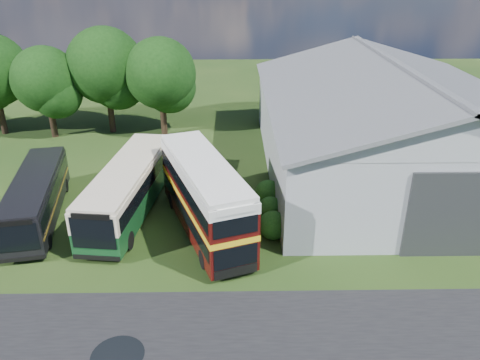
{
  "coord_description": "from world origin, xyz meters",
  "views": [
    {
      "loc": [
        3.28,
        -17.34,
        14.69
      ],
      "look_at": [
        3.72,
        8.0,
        2.74
      ],
      "focal_mm": 35.0,
      "sensor_mm": 36.0,
      "label": 1
    }
  ],
  "objects_px": {
    "bus_green_single": "(129,188)",
    "bus_dark_single": "(37,197)",
    "storage_shed": "(389,116)",
    "bus_maroon_double": "(205,197)"
  },
  "relations": [
    {
      "from": "bus_green_single",
      "to": "bus_dark_single",
      "type": "distance_m",
      "value": 5.58
    },
    {
      "from": "storage_shed",
      "to": "bus_green_single",
      "type": "bearing_deg",
      "value": -159.42
    },
    {
      "from": "storage_shed",
      "to": "bus_dark_single",
      "type": "distance_m",
      "value": 25.1
    },
    {
      "from": "bus_maroon_double",
      "to": "bus_dark_single",
      "type": "bearing_deg",
      "value": 151.21
    },
    {
      "from": "storage_shed",
      "to": "bus_dark_single",
      "type": "relative_size",
      "value": 2.35
    },
    {
      "from": "bus_green_single",
      "to": "bus_maroon_double",
      "type": "relative_size",
      "value": 1.12
    },
    {
      "from": "storage_shed",
      "to": "bus_maroon_double",
      "type": "distance_m",
      "value": 16.36
    },
    {
      "from": "bus_dark_single",
      "to": "bus_green_single",
      "type": "bearing_deg",
      "value": -2.72
    },
    {
      "from": "bus_green_single",
      "to": "bus_maroon_double",
      "type": "xyz_separation_m",
      "value": [
        4.89,
        -2.39,
        0.52
      ]
    },
    {
      "from": "bus_green_single",
      "to": "bus_dark_single",
      "type": "relative_size",
      "value": 1.14
    }
  ]
}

